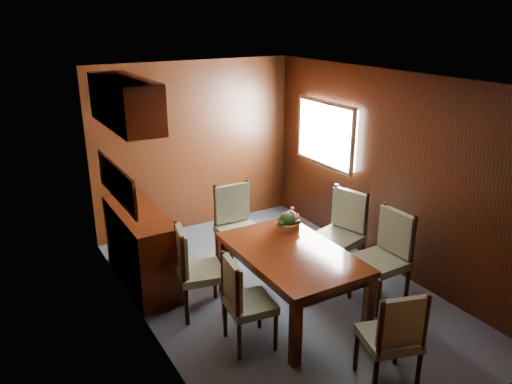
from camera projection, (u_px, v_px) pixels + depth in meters
ground at (279, 292)px, 5.68m from camera, size 4.50×4.50×0.00m
room_shell at (257, 148)px, 5.35m from camera, size 3.06×4.52×2.41m
sideboard at (142, 247)px, 5.75m from camera, size 0.48×1.40×0.90m
dining_table at (291, 260)px, 5.08m from camera, size 0.98×1.56×0.73m
chair_left_near at (243, 298)px, 4.61m from camera, size 0.47×0.49×0.93m
chair_left_far at (193, 266)px, 5.13m from camera, size 0.54×0.56×0.99m
chair_right_near at (387, 252)px, 5.34m from camera, size 0.49×0.51×1.05m
chair_right_far at (343, 229)px, 5.92m from camera, size 0.60×0.61×1.06m
chair_head at (394, 335)px, 4.08m from camera, size 0.55×0.54×0.94m
chair_foot at (237, 222)px, 6.12m from camera, size 0.51×0.49×1.05m
flower_centerpiece at (288, 218)px, 5.51m from camera, size 0.28×0.28×0.28m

